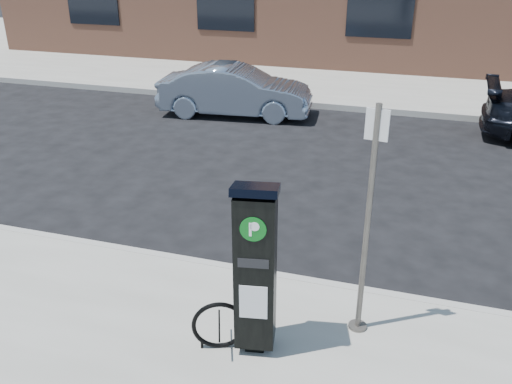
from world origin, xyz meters
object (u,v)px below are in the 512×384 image
at_px(parking_kiosk, 255,268).
at_px(sign_pole, 367,227).
at_px(car_silver, 235,91).
at_px(bike_rack, 219,326).

distance_m(parking_kiosk, sign_pole, 1.18).
bearing_deg(parking_kiosk, sign_pole, 22.48).
distance_m(sign_pole, car_silver, 8.62).
height_order(parking_kiosk, bike_rack, parking_kiosk).
xyz_separation_m(sign_pole, car_silver, (-4.04, 7.58, -0.77)).
bearing_deg(car_silver, bike_rack, -168.33).
relative_size(parking_kiosk, car_silver, 0.50).
xyz_separation_m(parking_kiosk, car_silver, (-3.07, 8.20, -0.49)).
bearing_deg(bike_rack, parking_kiosk, -2.42).
relative_size(parking_kiosk, bike_rack, 3.31).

